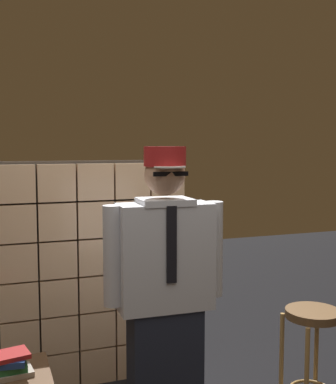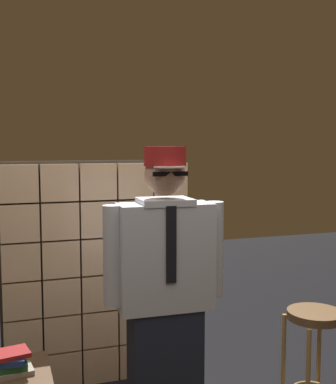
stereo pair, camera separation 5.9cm
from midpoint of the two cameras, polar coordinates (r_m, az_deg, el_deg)
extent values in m
cube|color=#E0B78C|center=(3.82, -15.98, -19.83)|extent=(0.26, 0.08, 0.26)
cube|color=#E0B78C|center=(3.84, -11.68, -19.60)|extent=(0.26, 0.08, 0.26)
cube|color=#E0B78C|center=(3.88, -7.45, -19.27)|extent=(0.26, 0.08, 0.26)
cube|color=#E0B78C|center=(3.94, -3.33, -18.86)|extent=(0.26, 0.08, 0.26)
cube|color=#E0B78C|center=(4.01, 0.62, -18.37)|extent=(0.26, 0.08, 0.26)
cube|color=#E0B78C|center=(3.72, -16.10, -16.03)|extent=(0.26, 0.08, 0.26)
cube|color=#E0B78C|center=(3.74, -11.76, -15.81)|extent=(0.26, 0.08, 0.26)
cube|color=#E0B78C|center=(3.77, -7.50, -15.51)|extent=(0.26, 0.08, 0.26)
cube|color=#E0B78C|center=(3.83, -3.36, -15.15)|extent=(0.26, 0.08, 0.26)
cube|color=#E0B78C|center=(3.91, 0.63, -14.72)|extent=(0.26, 0.08, 0.26)
cube|color=#E0B78C|center=(3.63, -16.22, -12.02)|extent=(0.26, 0.08, 0.26)
cube|color=#E0B78C|center=(3.65, -11.85, -11.82)|extent=(0.26, 0.08, 0.26)
cube|color=#E0B78C|center=(3.69, -7.55, -11.56)|extent=(0.26, 0.08, 0.26)
cube|color=#E0B78C|center=(3.75, -3.38, -11.24)|extent=(0.26, 0.08, 0.26)
cube|color=#E0B78C|center=(3.82, 0.63, -10.89)|extent=(0.26, 0.08, 0.26)
cube|color=#E0B78C|center=(3.56, -16.34, -7.83)|extent=(0.26, 0.08, 0.26)
cube|color=#E0B78C|center=(3.58, -11.93, -7.65)|extent=(0.26, 0.08, 0.26)
cube|color=#E0B78C|center=(3.62, -7.61, -7.43)|extent=(0.26, 0.08, 0.26)
cube|color=#E0B78C|center=(3.68, -3.41, -7.18)|extent=(0.26, 0.08, 0.26)
cube|color=#E0B78C|center=(3.75, 0.64, -6.90)|extent=(0.26, 0.08, 0.26)
cube|color=#E0B78C|center=(3.50, -16.46, -3.49)|extent=(0.26, 0.08, 0.26)
cube|color=#E0B78C|center=(3.52, -12.02, -3.33)|extent=(0.26, 0.08, 0.26)
cube|color=#E0B78C|center=(3.57, -7.66, -3.16)|extent=(0.26, 0.08, 0.26)
cube|color=#E0B78C|center=(3.63, -3.43, -2.97)|extent=(0.26, 0.08, 0.26)
cube|color=#E0B78C|center=(3.71, 0.64, -2.78)|extent=(0.26, 0.08, 0.26)
cube|color=#E0B78C|center=(3.47, -16.58, 0.96)|extent=(0.26, 0.08, 0.26)
cube|color=#E0B78C|center=(3.49, -12.11, 1.09)|extent=(0.26, 0.08, 0.26)
cube|color=#E0B78C|center=(3.53, -7.72, 1.21)|extent=(0.26, 0.08, 0.26)
cube|color=#E0B78C|center=(3.60, -3.46, 1.32)|extent=(0.26, 0.08, 0.26)
cube|color=#E0B78C|center=(3.68, 0.64, 1.42)|extent=(0.26, 0.08, 0.26)
cube|color=#38332D|center=(3.70, -7.74, -9.31)|extent=(1.39, 0.02, 1.66)
cube|color=#1E2333|center=(2.98, 0.26, -21.06)|extent=(0.41, 0.22, 0.84)
cube|color=silver|center=(2.74, 0.27, -7.52)|extent=(0.53, 0.25, 0.59)
cube|color=black|center=(2.61, 1.03, -6.18)|extent=(0.06, 0.01, 0.42)
cube|color=silver|center=(2.69, 0.27, -1.13)|extent=(0.30, 0.25, 0.04)
sphere|color=#A87A5B|center=(2.67, 0.27, 2.01)|extent=(0.23, 0.23, 0.23)
ellipsoid|color=black|center=(2.63, 0.59, 1.08)|extent=(0.15, 0.08, 0.10)
cube|color=black|center=(2.57, 0.95, 2.13)|extent=(0.19, 0.02, 0.02)
cylinder|color=white|center=(2.59, 0.82, 2.95)|extent=(0.18, 0.18, 0.01)
cylinder|color=maroon|center=(2.67, 0.27, 4.19)|extent=(0.23, 0.23, 0.11)
cylinder|color=silver|center=(2.83, 6.00, -6.63)|extent=(0.11, 0.11, 0.55)
cylinder|color=silver|center=(2.67, -5.83, -7.39)|extent=(0.11, 0.11, 0.55)
cylinder|color=brown|center=(3.22, 17.32, -13.55)|extent=(0.34, 0.34, 0.05)
cylinder|color=tan|center=(3.39, 13.81, -19.22)|extent=(0.03, 0.03, 0.69)
cylinder|color=tan|center=(3.53, 17.65, -18.29)|extent=(0.03, 0.03, 0.69)
cube|color=#513823|center=(2.85, -18.43, -20.18)|extent=(0.52, 0.52, 0.04)
cube|color=gray|center=(2.86, -17.24, -19.37)|extent=(0.23, 0.17, 0.03)
cube|color=#1E592D|center=(2.86, -17.42, -18.69)|extent=(0.18, 0.16, 0.04)
cube|color=navy|center=(2.85, -17.73, -18.03)|extent=(0.22, 0.20, 0.03)
cube|color=maroon|center=(2.82, -17.35, -17.57)|extent=(0.21, 0.18, 0.02)
camera|label=1|loc=(0.03, -89.36, 0.06)|focal=45.69mm
camera|label=2|loc=(0.03, 90.64, -0.06)|focal=45.69mm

